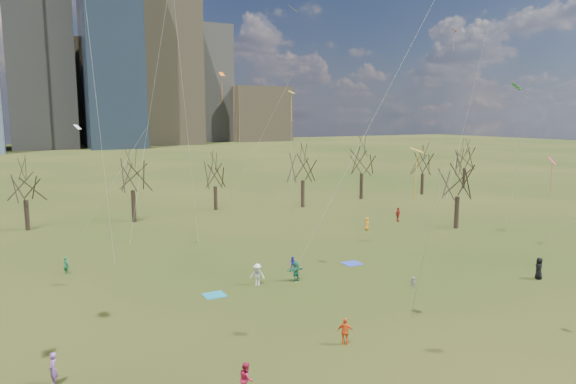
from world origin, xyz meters
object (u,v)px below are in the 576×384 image
person_2 (246,379)px  person_4 (345,332)px  blanket_teal (214,295)px  blanket_navy (352,263)px

person_2 → person_4: size_ratio=1.01×
blanket_teal → person_4: size_ratio=0.98×
blanket_teal → person_2: (-3.46, -13.82, 0.81)m
blanket_teal → person_4: (3.83, -11.56, 0.80)m
blanket_navy → person_4: size_ratio=0.98×
blanket_teal → person_2: bearing=-104.1°
blanket_navy → person_4: person_4 is taller
person_2 → person_4: (7.29, 2.26, -0.01)m
person_2 → person_4: person_2 is taller
blanket_teal → person_2: 14.27m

